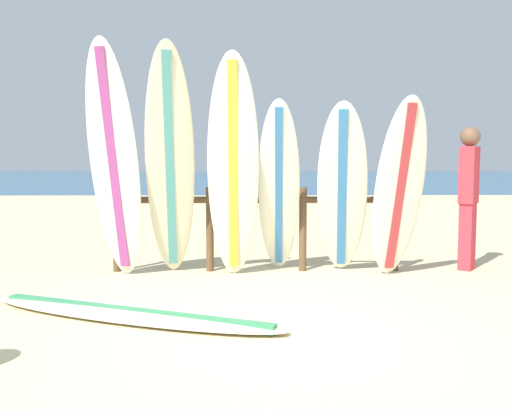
{
  "coord_description": "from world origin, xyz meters",
  "views": [
    {
      "loc": [
        -0.3,
        -3.64,
        1.27
      ],
      "look_at": [
        -0.19,
        2.82,
        0.77
      ],
      "focal_mm": 36.56,
      "sensor_mm": 36.0,
      "label": 1
    }
  ],
  "objects_px": {
    "surfboard_leaning_center_left": "(233,168)",
    "surfboard_leaning_center": "(279,190)",
    "surfboard_rack": "(256,217)",
    "small_boat_offshore": "(337,178)",
    "surfboard_leaning_left": "(170,165)",
    "surfboard_leaning_far_left": "(114,162)",
    "beachgoer_standing": "(469,192)",
    "surfboard_lying_on_sand": "(130,313)",
    "surfboard_leaning_center_right": "(342,191)",
    "surfboard_leaning_right": "(399,189)"
  },
  "relations": [
    {
      "from": "surfboard_leaning_left",
      "to": "surfboard_leaning_right",
      "type": "bearing_deg",
      "value": -1.03
    },
    {
      "from": "surfboard_leaning_center_left",
      "to": "surfboard_leaning_center",
      "type": "xyz_separation_m",
      "value": [
        0.51,
        0.16,
        -0.25
      ]
    },
    {
      "from": "beachgoer_standing",
      "to": "small_boat_offshore",
      "type": "bearing_deg",
      "value": 83.02
    },
    {
      "from": "small_boat_offshore",
      "to": "surfboard_rack",
      "type": "bearing_deg",
      "value": -101.37
    },
    {
      "from": "beachgoer_standing",
      "to": "small_boat_offshore",
      "type": "relative_size",
      "value": 0.63
    },
    {
      "from": "beachgoer_standing",
      "to": "surfboard_leaning_far_left",
      "type": "bearing_deg",
      "value": -173.3
    },
    {
      "from": "surfboard_leaning_center_right",
      "to": "surfboard_lying_on_sand",
      "type": "bearing_deg",
      "value": -142.62
    },
    {
      "from": "surfboard_leaning_center_left",
      "to": "small_boat_offshore",
      "type": "bearing_deg",
      "value": 78.33
    },
    {
      "from": "surfboard_rack",
      "to": "beachgoer_standing",
      "type": "bearing_deg",
      "value": 0.79
    },
    {
      "from": "surfboard_leaning_left",
      "to": "surfboard_lying_on_sand",
      "type": "distance_m",
      "value": 1.94
    },
    {
      "from": "surfboard_leaning_center_left",
      "to": "surfboard_leaning_center",
      "type": "relative_size",
      "value": 1.25
    },
    {
      "from": "surfboard_leaning_center",
      "to": "surfboard_lying_on_sand",
      "type": "height_order",
      "value": "surfboard_leaning_center"
    },
    {
      "from": "small_boat_offshore",
      "to": "surfboard_leaning_center",
      "type": "bearing_deg",
      "value": -100.86
    },
    {
      "from": "surfboard_rack",
      "to": "small_boat_offshore",
      "type": "distance_m",
      "value": 32.95
    },
    {
      "from": "surfboard_leaning_center",
      "to": "small_boat_offshore",
      "type": "relative_size",
      "value": 0.72
    },
    {
      "from": "surfboard_leaning_left",
      "to": "surfboard_leaning_center_right",
      "type": "distance_m",
      "value": 1.94
    },
    {
      "from": "surfboard_lying_on_sand",
      "to": "small_boat_offshore",
      "type": "distance_m",
      "value": 35.02
    },
    {
      "from": "surfboard_leaning_center_left",
      "to": "beachgoer_standing",
      "type": "xyz_separation_m",
      "value": [
        2.81,
        0.46,
        -0.28
      ]
    },
    {
      "from": "beachgoer_standing",
      "to": "surfboard_leaning_left",
      "type": "bearing_deg",
      "value": -172.9
    },
    {
      "from": "surfboard_leaning_center_right",
      "to": "surfboard_leaning_right",
      "type": "xyz_separation_m",
      "value": [
        0.61,
        -0.12,
        0.03
      ]
    },
    {
      "from": "surfboard_leaning_far_left",
      "to": "surfboard_leaning_center_left",
      "type": "distance_m",
      "value": 1.3
    },
    {
      "from": "surfboard_leaning_center",
      "to": "surfboard_leaning_center_right",
      "type": "height_order",
      "value": "surfboard_leaning_center"
    },
    {
      "from": "surfboard_leaning_center",
      "to": "beachgoer_standing",
      "type": "relative_size",
      "value": 1.15
    },
    {
      "from": "surfboard_rack",
      "to": "surfboard_lying_on_sand",
      "type": "height_order",
      "value": "surfboard_rack"
    },
    {
      "from": "surfboard_leaning_far_left",
      "to": "surfboard_leaning_right",
      "type": "relative_size",
      "value": 1.29
    },
    {
      "from": "surfboard_leaning_right",
      "to": "surfboard_lying_on_sand",
      "type": "xyz_separation_m",
      "value": [
        -2.65,
        -1.44,
        -0.97
      ]
    },
    {
      "from": "surfboard_rack",
      "to": "beachgoer_standing",
      "type": "xyz_separation_m",
      "value": [
        2.55,
        0.04,
        0.3
      ]
    },
    {
      "from": "surfboard_leaning_far_left",
      "to": "beachgoer_standing",
      "type": "relative_size",
      "value": 1.51
    },
    {
      "from": "surfboard_leaning_center",
      "to": "beachgoer_standing",
      "type": "height_order",
      "value": "surfboard_leaning_center"
    },
    {
      "from": "surfboard_rack",
      "to": "small_boat_offshore",
      "type": "bearing_deg",
      "value": 78.63
    },
    {
      "from": "surfboard_lying_on_sand",
      "to": "small_boat_offshore",
      "type": "bearing_deg",
      "value": 77.5
    },
    {
      "from": "surfboard_leaning_far_left",
      "to": "small_boat_offshore",
      "type": "bearing_deg",
      "value": 76.18
    },
    {
      "from": "surfboard_leaning_center_left",
      "to": "surfboard_leaning_center_right",
      "type": "height_order",
      "value": "surfboard_leaning_center_left"
    },
    {
      "from": "surfboard_leaning_left",
      "to": "small_boat_offshore",
      "type": "distance_m",
      "value": 33.56
    },
    {
      "from": "surfboard_leaning_center_right",
      "to": "surfboard_leaning_right",
      "type": "distance_m",
      "value": 0.62
    },
    {
      "from": "surfboard_leaning_right",
      "to": "beachgoer_standing",
      "type": "distance_m",
      "value": 1.09
    },
    {
      "from": "surfboard_leaning_left",
      "to": "beachgoer_standing",
      "type": "bearing_deg",
      "value": 7.1
    },
    {
      "from": "beachgoer_standing",
      "to": "small_boat_offshore",
      "type": "xyz_separation_m",
      "value": [
        3.95,
        32.27,
        -0.69
      ]
    },
    {
      "from": "small_boat_offshore",
      "to": "surfboard_leaning_center_left",
      "type": "bearing_deg",
      "value": -101.67
    },
    {
      "from": "surfboard_lying_on_sand",
      "to": "beachgoer_standing",
      "type": "bearing_deg",
      "value": 27.91
    },
    {
      "from": "surfboard_leaning_center_left",
      "to": "beachgoer_standing",
      "type": "height_order",
      "value": "surfboard_leaning_center_left"
    },
    {
      "from": "surfboard_leaning_center_left",
      "to": "surfboard_lying_on_sand",
      "type": "bearing_deg",
      "value": -119.29
    },
    {
      "from": "surfboard_leaning_center_left",
      "to": "surfboard_leaning_right",
      "type": "relative_size",
      "value": 1.23
    },
    {
      "from": "surfboard_rack",
      "to": "surfboard_leaning_center_right",
      "type": "xyz_separation_m",
      "value": [
        0.96,
        -0.33,
        0.33
      ]
    },
    {
      "from": "surfboard_leaning_far_left",
      "to": "surfboard_leaning_center_right",
      "type": "bearing_deg",
      "value": 2.72
    },
    {
      "from": "surfboard_leaning_right",
      "to": "small_boat_offshore",
      "type": "relative_size",
      "value": 0.74
    },
    {
      "from": "surfboard_leaning_center",
      "to": "small_boat_offshore",
      "type": "xyz_separation_m",
      "value": [
        6.25,
        32.56,
        -0.73
      ]
    },
    {
      "from": "surfboard_leaning_far_left",
      "to": "surfboard_leaning_center_right",
      "type": "xyz_separation_m",
      "value": [
        2.52,
        0.12,
        -0.32
      ]
    },
    {
      "from": "surfboard_leaning_far_left",
      "to": "beachgoer_standing",
      "type": "xyz_separation_m",
      "value": [
        4.11,
        0.48,
        -0.35
      ]
    },
    {
      "from": "surfboard_leaning_center_left",
      "to": "surfboard_leaning_far_left",
      "type": "bearing_deg",
      "value": -179.0
    }
  ]
}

